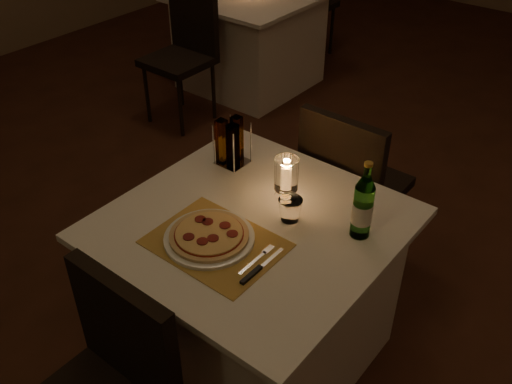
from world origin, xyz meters
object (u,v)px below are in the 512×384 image
Objects in this scene: main_table at (253,291)px; water_bottle at (363,207)px; tumbler at (290,210)px; chair_far at (349,178)px; pizza at (209,234)px; hurricane_candle at (286,175)px; neighbor_table_left at (250,40)px; plate at (209,238)px; chair_near at (107,383)px.

water_bottle is (0.34, 0.18, 0.49)m from main_table.
main_table is at bearing -136.99° from tumbler.
water_bottle reaches higher than tumbler.
chair_far is 0.92m from pizza.
hurricane_candle is (0.01, -0.52, 0.29)m from chair_far.
water_bottle reaches higher than main_table.
hurricane_candle is (-0.34, 0.01, -0.02)m from water_bottle.
water_bottle is at bearing -43.03° from neighbor_table_left.
chair_far is at bearing 86.79° from pizza.
tumbler is 0.09× the size of neighbor_table_left.
chair_far is 5.11× the size of hurricane_candle.
hurricane_candle reaches higher than plate.
pizza is at bearing -98.90° from hurricane_candle.
chair_near is 2.97× the size of water_bottle.
water_bottle is (0.24, 0.08, 0.08)m from tumbler.
tumbler is (0.10, -0.62, 0.24)m from chair_far.
chair_near is 0.57m from plate.
neighbor_table_left is (-1.70, 2.32, -0.38)m from plate.
chair_far is 0.71m from water_bottle.
hurricane_candle is (-0.09, 0.10, 0.06)m from tumbler.
chair_near is 10.06× the size of tumbler.
neighbor_table_left is (-1.75, 2.85, -0.18)m from chair_near.
pizza is (-0.05, -0.18, 0.39)m from main_table.
hurricane_candle is at bearing -47.80° from neighbor_table_left.
chair_near is at bearing -90.00° from chair_far.
plate is at bearing -105.52° from main_table.
hurricane_candle is (0.06, 0.37, 0.08)m from pizza.
chair_near is at bearing -111.09° from water_bottle.
tumbler is 0.15m from hurricane_candle.
main_table is 3.30× the size of water_bottle.
hurricane_candle reaches higher than chair_far.
water_bottle reaches higher than hurricane_candle.
plate is 0.54m from water_bottle.
tumbler is (0.15, 0.27, 0.02)m from pizza.
tumbler is (0.10, 0.81, 0.24)m from chair_near.
main_table and neighbor_table_left have the same top height.
neighbor_table_left is (-1.70, 2.32, -0.39)m from pizza.
main_table is 0.62m from water_bottle.
pizza is (-0.00, 0.00, 0.02)m from plate.
water_bottle is (0.39, 0.36, 0.11)m from plate.
pizza is at bearing -53.67° from neighbor_table_left.
neighbor_table_left is (-1.75, 2.14, 0.00)m from main_table.
main_table is at bearing -90.00° from chair_far.
pizza is 0.92× the size of water_bottle.
chair_near is 3.35m from neighbor_table_left.
hurricane_candle is at bearing 132.71° from tumbler.
tumbler is at bearing 43.01° from main_table.
chair_far reaches higher than tumbler.
main_table is 1.00× the size of neighbor_table_left.
plate is 1.82× the size of hurricane_candle.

